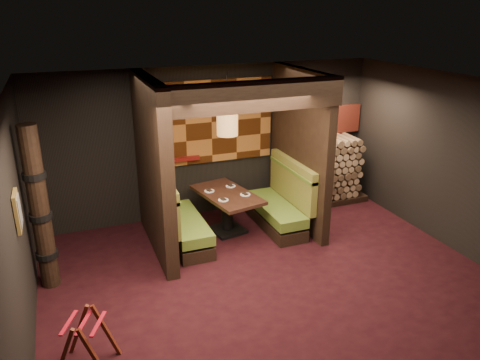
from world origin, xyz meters
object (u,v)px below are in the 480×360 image
(dining_table, at_px, (227,205))
(pendant_lamp, at_px, (227,122))
(totem_column, at_px, (40,210))
(firewood_stack, at_px, (325,171))
(booth_bench_right, at_px, (280,206))
(luggage_rack, at_px, (86,340))
(booth_bench_left, at_px, (180,222))

(dining_table, distance_m, pendant_lamp, 1.53)
(totem_column, relative_size, firewood_stack, 1.39)
(booth_bench_right, height_order, luggage_rack, booth_bench_right)
(booth_bench_left, distance_m, pendant_lamp, 1.87)
(dining_table, relative_size, pendant_lamp, 1.48)
(dining_table, bearing_deg, totem_column, -167.25)
(luggage_rack, relative_size, firewood_stack, 0.45)
(booth_bench_left, xyz_separation_m, booth_bench_right, (1.89, 0.00, 0.00))
(booth_bench_left, relative_size, luggage_rack, 2.05)
(booth_bench_left, bearing_deg, totem_column, -165.25)
(booth_bench_left, bearing_deg, pendant_lamp, 4.87)
(luggage_rack, bearing_deg, firewood_stack, 32.65)
(booth_bench_left, bearing_deg, luggage_rack, -124.64)
(booth_bench_left, distance_m, totem_column, 2.30)
(booth_bench_left, height_order, dining_table, booth_bench_left)
(booth_bench_left, height_order, luggage_rack, booth_bench_left)
(booth_bench_left, distance_m, dining_table, 0.92)
(dining_table, relative_size, firewood_stack, 0.89)
(dining_table, distance_m, luggage_rack, 3.69)
(pendant_lamp, xyz_separation_m, firewood_stack, (2.34, 0.62, -1.36))
(luggage_rack, distance_m, firewood_stack, 5.90)
(booth_bench_right, bearing_deg, dining_table, 172.69)
(booth_bench_left, xyz_separation_m, luggage_rack, (-1.71, -2.48, -0.05))
(booth_bench_right, bearing_deg, pendant_lamp, 175.56)
(dining_table, xyz_separation_m, pendant_lamp, (-0.00, -0.05, 1.52))
(luggage_rack, relative_size, totem_column, 0.32)
(booth_bench_right, relative_size, dining_table, 1.04)
(booth_bench_right, relative_size, pendant_lamp, 1.54)
(booth_bench_left, distance_m, luggage_rack, 3.01)
(luggage_rack, height_order, firewood_stack, firewood_stack)
(booth_bench_left, relative_size, booth_bench_right, 1.00)
(dining_table, height_order, totem_column, totem_column)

